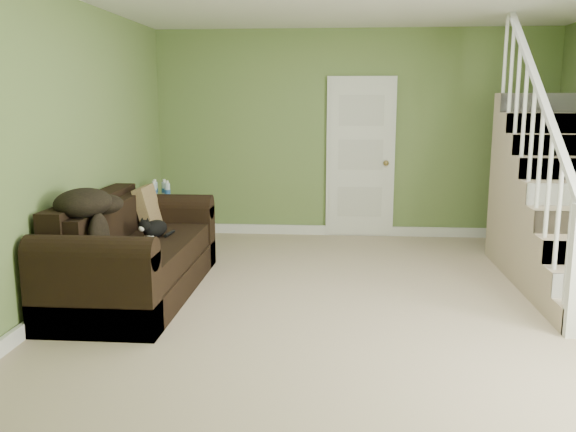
% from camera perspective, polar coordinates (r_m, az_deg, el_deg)
% --- Properties ---
extents(floor, '(5.00, 5.50, 0.01)m').
position_cam_1_polar(floor, '(5.34, 6.49, -8.14)').
color(floor, tan).
rests_on(floor, ground).
extents(wall_back, '(5.00, 0.04, 2.60)m').
position_cam_1_polar(wall_back, '(7.82, 6.09, 7.60)').
color(wall_back, olive).
rests_on(wall_back, floor).
extents(wall_front, '(5.00, 0.04, 2.60)m').
position_cam_1_polar(wall_front, '(2.35, 9.15, 0.15)').
color(wall_front, olive).
rests_on(wall_front, floor).
extents(wall_left, '(0.04, 5.50, 2.60)m').
position_cam_1_polar(wall_left, '(5.57, -19.97, 5.75)').
color(wall_left, olive).
rests_on(wall_left, floor).
extents(baseboard_back, '(5.00, 0.04, 0.12)m').
position_cam_1_polar(baseboard_back, '(7.95, 5.92, -1.37)').
color(baseboard_back, white).
rests_on(baseboard_back, floor).
extents(baseboard_left, '(0.04, 5.50, 0.12)m').
position_cam_1_polar(baseboard_left, '(5.79, -18.91, -6.55)').
color(baseboard_left, white).
rests_on(baseboard_left, floor).
extents(door, '(0.86, 0.12, 2.02)m').
position_cam_1_polar(door, '(7.80, 6.80, 5.41)').
color(door, white).
rests_on(door, floor).
extents(staircase, '(1.00, 2.51, 2.82)m').
position_cam_1_polar(staircase, '(6.49, 24.23, 0.20)').
color(staircase, tan).
rests_on(staircase, floor).
extents(sofa, '(0.97, 2.25, 0.89)m').
position_cam_1_polar(sofa, '(5.66, -14.41, -3.77)').
color(sofa, black).
rests_on(sofa, floor).
extents(side_table, '(0.62, 0.62, 0.82)m').
position_cam_1_polar(side_table, '(7.28, -11.59, -0.70)').
color(side_table, black).
rests_on(side_table, floor).
extents(cat, '(0.26, 0.45, 0.22)m').
position_cam_1_polar(cat, '(5.73, -12.40, -1.17)').
color(cat, black).
rests_on(cat, sofa).
extents(banana, '(0.14, 0.18, 0.05)m').
position_cam_1_polar(banana, '(5.16, -14.37, -3.24)').
color(banana, yellow).
rests_on(banana, sofa).
extents(throw_pillow, '(0.21, 0.42, 0.43)m').
position_cam_1_polar(throw_pillow, '(6.25, -12.95, 0.82)').
color(throw_pillow, '#4F341F').
rests_on(throw_pillow, sofa).
extents(throw_blanket, '(0.52, 0.63, 0.23)m').
position_cam_1_polar(throw_blanket, '(5.14, -18.61, 1.17)').
color(throw_blanket, black).
rests_on(throw_blanket, sofa).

